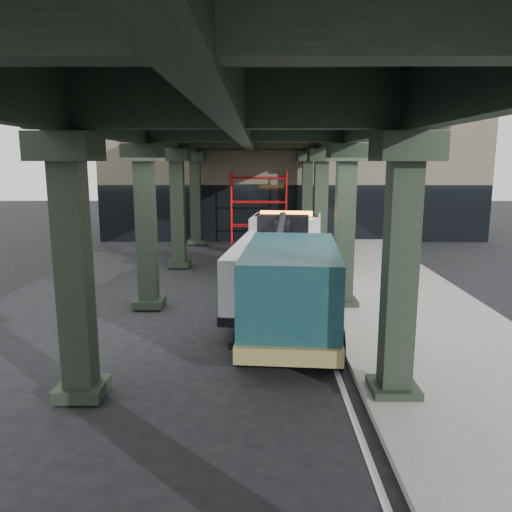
{
  "coord_description": "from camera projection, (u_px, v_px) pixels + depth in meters",
  "views": [
    {
      "loc": [
        0.01,
        -12.95,
        4.5
      ],
      "look_at": [
        -0.08,
        1.75,
        1.7
      ],
      "focal_mm": 35.0,
      "sensor_mm": 36.0,
      "label": 1
    }
  ],
  "objects": [
    {
      "name": "ground",
      "position": [
        258.0,
        329.0,
        13.57
      ],
      "size": [
        90.0,
        90.0,
        0.0
      ],
      "primitive_type": "plane",
      "color": "black",
      "rests_on": "ground"
    },
    {
      "name": "building",
      "position": [
        289.0,
        169.0,
        32.45
      ],
      "size": [
        22.0,
        10.0,
        8.0
      ],
      "primitive_type": "cube",
      "color": "#C6B793",
      "rests_on": "ground"
    },
    {
      "name": "lane_stripe",
      "position": [
        313.0,
        308.0,
        15.52
      ],
      "size": [
        0.12,
        38.0,
        0.01
      ],
      "primitive_type": "cube",
      "color": "silver",
      "rests_on": "ground"
    },
    {
      "name": "viaduct",
      "position": [
        245.0,
        128.0,
        14.51
      ],
      "size": [
        7.4,
        32.0,
        6.4
      ],
      "color": "black",
      "rests_on": "ground"
    },
    {
      "name": "scaffolding",
      "position": [
        259.0,
        205.0,
        27.56
      ],
      "size": [
        3.08,
        0.88,
        4.0
      ],
      "color": "red",
      "rests_on": "ground"
    },
    {
      "name": "sidewalk",
      "position": [
        403.0,
        306.0,
        15.49
      ],
      "size": [
        5.0,
        40.0,
        0.15
      ],
      "primitive_type": "cube",
      "color": "gray",
      "rests_on": "ground"
    },
    {
      "name": "tow_truck",
      "position": [
        282.0,
        257.0,
        16.28
      ],
      "size": [
        3.45,
        9.0,
        2.88
      ],
      "rotation": [
        0.0,
        0.0,
        -0.12
      ],
      "color": "black",
      "rests_on": "ground"
    },
    {
      "name": "towed_van",
      "position": [
        291.0,
        288.0,
        12.75
      ],
      "size": [
        2.84,
        6.21,
        2.45
      ],
      "rotation": [
        0.0,
        0.0,
        -0.08
      ],
      "color": "#11383F",
      "rests_on": "ground"
    }
  ]
}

